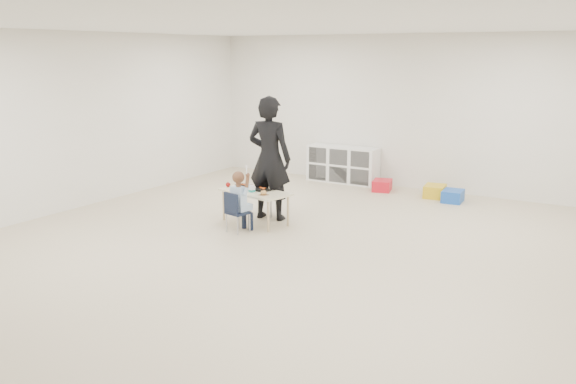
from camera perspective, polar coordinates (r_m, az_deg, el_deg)
The scene contains 16 objects.
room at distance 7.40m, azimuth -1.10°, elevation 4.61°, with size 9.00×9.02×2.80m.
table at distance 9.00m, azimuth -3.08°, elevation -1.39°, with size 1.14×0.73×0.49m.
chair_near at distance 8.56m, azimuth -4.71°, elevation -1.86°, with size 0.28×0.26×0.58m, color black, non-canonical shape.
chair_far at distance 9.42m, azimuth -1.61°, elevation -0.44°, with size 0.28×0.26×0.58m, color black, non-canonical shape.
child at distance 8.52m, azimuth -4.73°, elevation -0.77°, with size 0.39×0.39×0.92m, color #A3C1DD, non-canonical shape.
lunch_tray_near at distance 8.95m, azimuth -2.47°, elevation 0.21°, with size 0.22×0.16×0.03m, color black.
lunch_tray_far at distance 9.23m, azimuth -4.16°, elevation 0.59°, with size 0.22×0.16×0.03m, color black.
milk_carton at distance 8.84m, azimuth -3.41°, elevation 0.27°, with size 0.07×0.07×0.10m, color white.
bread_roll at distance 8.68m, azimuth -2.30°, elevation -0.06°, with size 0.09×0.09×0.07m, color tan.
apple_near at distance 9.04m, azimuth -3.40°, elevation 0.47°, with size 0.07×0.07×0.07m, color maroon.
apple_far at distance 9.24m, azimuth -5.63°, elevation 0.70°, with size 0.07×0.07×0.07m, color maroon.
cubby_shelf at distance 11.84m, azimuth 5.14°, elevation 2.59°, with size 1.40×0.40×0.70m, color white.
adult at distance 9.09m, azimuth -1.74°, elevation 3.17°, with size 0.68×0.44×1.86m, color black.
bin_red at distance 11.24m, azimuth 8.80°, elevation 0.62°, with size 0.32×0.41×0.20m, color red.
bin_yellow at distance 10.91m, azimuth 13.57°, elevation 0.07°, with size 0.34×0.44×0.21m, color gold.
bin_blue at distance 10.65m, azimuth 15.17°, elevation -0.37°, with size 0.32×0.41×0.20m, color #174AAF.
Camera 1 is at (3.93, -6.18, 2.48)m, focal length 38.00 mm.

